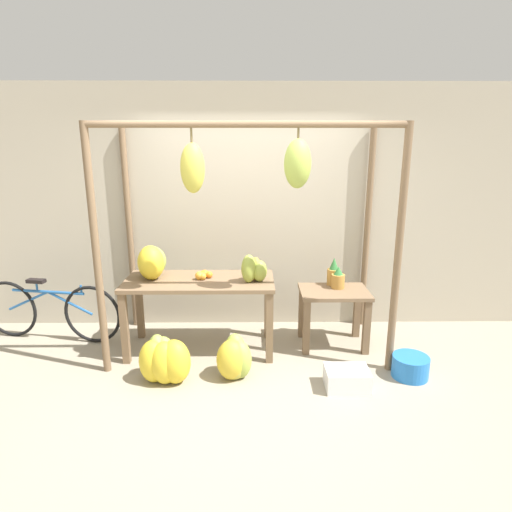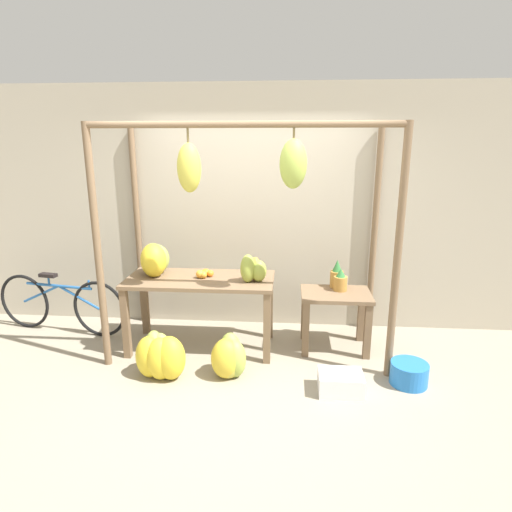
{
  "view_description": "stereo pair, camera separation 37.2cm",
  "coord_description": "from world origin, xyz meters",
  "px_view_note": "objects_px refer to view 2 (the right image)",
  "views": [
    {
      "loc": [
        0.04,
        -3.52,
        2.15
      ],
      "look_at": [
        0.08,
        0.7,
        1.04
      ],
      "focal_mm": 30.0,
      "sensor_mm": 36.0,
      "label": 1
    },
    {
      "loc": [
        0.41,
        -3.5,
        2.15
      ],
      "look_at": [
        0.08,
        0.7,
        1.04
      ],
      "focal_mm": 30.0,
      "sensor_mm": 36.0,
      "label": 2
    }
  ],
  "objects_px": {
    "parked_bicycle": "(61,304)",
    "banana_pile_ground_right": "(230,358)",
    "orange_pile": "(204,273)",
    "fruit_crate_white": "(341,383)",
    "papaya_pile": "(253,269)",
    "banana_pile_ground_left": "(160,356)",
    "banana_pile_on_table": "(155,260)",
    "pineapple_cluster": "(338,278)",
    "blue_bucket": "(409,373)"
  },
  "relations": [
    {
      "from": "parked_bicycle",
      "to": "banana_pile_ground_right",
      "type": "bearing_deg",
      "value": -21.87
    },
    {
      "from": "orange_pile",
      "to": "banana_pile_ground_right",
      "type": "distance_m",
      "value": 0.96
    },
    {
      "from": "orange_pile",
      "to": "fruit_crate_white",
      "type": "xyz_separation_m",
      "value": [
        1.36,
        -0.82,
        -0.73
      ]
    },
    {
      "from": "fruit_crate_white",
      "to": "parked_bicycle",
      "type": "xyz_separation_m",
      "value": [
        -3.11,
        1.03,
        0.25
      ]
    },
    {
      "from": "parked_bicycle",
      "to": "papaya_pile",
      "type": "xyz_separation_m",
      "value": [
        2.27,
        -0.32,
        0.57
      ]
    },
    {
      "from": "banana_pile_ground_left",
      "to": "fruit_crate_white",
      "type": "bearing_deg",
      "value": -4.67
    },
    {
      "from": "banana_pile_on_table",
      "to": "papaya_pile",
      "type": "distance_m",
      "value": 1.07
    },
    {
      "from": "pineapple_cluster",
      "to": "blue_bucket",
      "type": "bearing_deg",
      "value": -53.86
    },
    {
      "from": "banana_pile_ground_right",
      "to": "papaya_pile",
      "type": "distance_m",
      "value": 0.91
    },
    {
      "from": "fruit_crate_white",
      "to": "blue_bucket",
      "type": "bearing_deg",
      "value": 16.55
    },
    {
      "from": "orange_pile",
      "to": "banana_pile_on_table",
      "type": "bearing_deg",
      "value": 178.05
    },
    {
      "from": "banana_pile_ground_right",
      "to": "blue_bucket",
      "type": "relative_size",
      "value": 1.24
    },
    {
      "from": "orange_pile",
      "to": "parked_bicycle",
      "type": "bearing_deg",
      "value": 172.99
    },
    {
      "from": "fruit_crate_white",
      "to": "parked_bicycle",
      "type": "bearing_deg",
      "value": 161.68
    },
    {
      "from": "parked_bicycle",
      "to": "pineapple_cluster",
      "type": "bearing_deg",
      "value": -0.61
    },
    {
      "from": "orange_pile",
      "to": "banana_pile_ground_right",
      "type": "relative_size",
      "value": 0.43
    },
    {
      "from": "blue_bucket",
      "to": "banana_pile_ground_right",
      "type": "bearing_deg",
      "value": -179.96
    },
    {
      "from": "parked_bicycle",
      "to": "papaya_pile",
      "type": "distance_m",
      "value": 2.37
    },
    {
      "from": "papaya_pile",
      "to": "banana_pile_on_table",
      "type": "bearing_deg",
      "value": 173.16
    },
    {
      "from": "banana_pile_ground_left",
      "to": "banana_pile_ground_right",
      "type": "height_order",
      "value": "banana_pile_ground_left"
    },
    {
      "from": "pineapple_cluster",
      "to": "papaya_pile",
      "type": "xyz_separation_m",
      "value": [
        -0.89,
        -0.29,
        0.16
      ]
    },
    {
      "from": "pineapple_cluster",
      "to": "banana_pile_ground_left",
      "type": "bearing_deg",
      "value": -153.52
    },
    {
      "from": "fruit_crate_white",
      "to": "papaya_pile",
      "type": "xyz_separation_m",
      "value": [
        -0.84,
        0.71,
        0.82
      ]
    },
    {
      "from": "orange_pile",
      "to": "fruit_crate_white",
      "type": "relative_size",
      "value": 0.46
    },
    {
      "from": "pineapple_cluster",
      "to": "parked_bicycle",
      "type": "distance_m",
      "value": 3.19
    },
    {
      "from": "papaya_pile",
      "to": "pineapple_cluster",
      "type": "bearing_deg",
      "value": 18.04
    },
    {
      "from": "orange_pile",
      "to": "papaya_pile",
      "type": "height_order",
      "value": "papaya_pile"
    },
    {
      "from": "banana_pile_on_table",
      "to": "banana_pile_ground_left",
      "type": "xyz_separation_m",
      "value": [
        0.23,
        -0.7,
        -0.75
      ]
    },
    {
      "from": "pineapple_cluster",
      "to": "parked_bicycle",
      "type": "xyz_separation_m",
      "value": [
        -3.16,
        0.03,
        -0.4
      ]
    },
    {
      "from": "banana_pile_ground_right",
      "to": "parked_bicycle",
      "type": "distance_m",
      "value": 2.26
    },
    {
      "from": "blue_bucket",
      "to": "papaya_pile",
      "type": "distance_m",
      "value": 1.76
    },
    {
      "from": "banana_pile_ground_right",
      "to": "blue_bucket",
      "type": "bearing_deg",
      "value": 0.04
    },
    {
      "from": "banana_pile_on_table",
      "to": "pineapple_cluster",
      "type": "distance_m",
      "value": 1.97
    },
    {
      "from": "banana_pile_ground_left",
      "to": "parked_bicycle",
      "type": "relative_size",
      "value": 0.33
    },
    {
      "from": "banana_pile_on_table",
      "to": "papaya_pile",
      "type": "height_order",
      "value": "banana_pile_on_table"
    },
    {
      "from": "banana_pile_ground_left",
      "to": "parked_bicycle",
      "type": "height_order",
      "value": "parked_bicycle"
    },
    {
      "from": "fruit_crate_white",
      "to": "banana_pile_on_table",
      "type": "bearing_deg",
      "value": 156.28
    },
    {
      "from": "banana_pile_ground_right",
      "to": "papaya_pile",
      "type": "xyz_separation_m",
      "value": [
        0.18,
        0.52,
        0.72
      ]
    },
    {
      "from": "banana_pile_on_table",
      "to": "orange_pile",
      "type": "relative_size",
      "value": 2.64
    },
    {
      "from": "blue_bucket",
      "to": "banana_pile_on_table",
      "type": "bearing_deg",
      "value": 165.81
    },
    {
      "from": "pineapple_cluster",
      "to": "fruit_crate_white",
      "type": "xyz_separation_m",
      "value": [
        -0.05,
        -1.0,
        -0.66
      ]
    },
    {
      "from": "blue_bucket",
      "to": "pineapple_cluster",
      "type": "bearing_deg",
      "value": 126.14
    },
    {
      "from": "papaya_pile",
      "to": "orange_pile",
      "type": "bearing_deg",
      "value": 168.35
    },
    {
      "from": "banana_pile_ground_left",
      "to": "banana_pile_ground_right",
      "type": "distance_m",
      "value": 0.66
    },
    {
      "from": "pineapple_cluster",
      "to": "parked_bicycle",
      "type": "height_order",
      "value": "pineapple_cluster"
    },
    {
      "from": "banana_pile_on_table",
      "to": "banana_pile_ground_right",
      "type": "distance_m",
      "value": 1.33
    },
    {
      "from": "orange_pile",
      "to": "pineapple_cluster",
      "type": "xyz_separation_m",
      "value": [
        1.42,
        0.18,
        -0.07
      ]
    },
    {
      "from": "banana_pile_ground_right",
      "to": "orange_pile",
      "type": "bearing_deg",
      "value": 119.02
    },
    {
      "from": "blue_bucket",
      "to": "banana_pile_ground_left",
      "type": "bearing_deg",
      "value": -178.65
    },
    {
      "from": "pineapple_cluster",
      "to": "parked_bicycle",
      "type": "bearing_deg",
      "value": 179.39
    }
  ]
}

